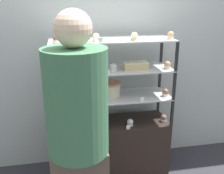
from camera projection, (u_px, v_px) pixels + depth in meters
The scene contains 27 objects.
ground_plane at pixel (112, 172), 2.86m from camera, with size 20.00×20.00×0.00m, color #2D2D33.
back_wall at pixel (106, 48), 2.76m from camera, with size 8.00×0.05×2.60m.
display_base at pixel (112, 148), 2.76m from camera, with size 1.14×0.40×0.60m.
display_riser_lower at pixel (112, 98), 2.58m from camera, with size 1.14×0.40×0.28m.
display_riser_middle at pixel (112, 71), 2.49m from camera, with size 1.14×0.40×0.28m.
display_riser_upper at pixel (112, 41), 2.40m from camera, with size 1.14×0.40×0.28m.
layer_cake_centerpiece at pixel (110, 89), 2.57m from camera, with size 0.21×0.21×0.14m.
sheet_cake_frosted at pixel (135, 65), 2.48m from camera, with size 0.24×0.13×0.07m.
cupcake_0 at pixel (61, 125), 2.53m from camera, with size 0.06×0.06×0.07m.
cupcake_1 at pixel (97, 122), 2.60m from camera, with size 0.06×0.06×0.07m.
cupcake_2 at pixel (130, 123), 2.58m from camera, with size 0.06×0.06×0.07m.
cupcake_3 at pixel (164, 118), 2.68m from camera, with size 0.06×0.06×0.07m.
price_tag_0 at pixel (128, 127), 2.51m from camera, with size 0.04×0.00×0.04m.
cupcake_4 at pixel (59, 99), 2.41m from camera, with size 0.06×0.06×0.08m.
cupcake_5 at pixel (165, 93), 2.57m from camera, with size 0.06×0.06×0.08m.
price_tag_1 at pixel (142, 99), 2.44m from camera, with size 0.04×0.00×0.04m.
cupcake_6 at pixel (58, 71), 2.29m from camera, with size 0.06×0.06×0.07m.
cupcake_7 at pixel (85, 68), 2.37m from camera, with size 0.06×0.06×0.07m.
cupcake_8 at pixel (114, 67), 2.40m from camera, with size 0.06×0.06×0.07m.
cupcake_9 at pixel (167, 65), 2.48m from camera, with size 0.06×0.06×0.07m.
price_tag_2 at pixel (108, 72), 2.29m from camera, with size 0.04×0.00×0.04m.
cupcake_10 at pixel (56, 39), 2.19m from camera, with size 0.06×0.06×0.07m.
cupcake_11 at pixel (96, 37), 2.27m from camera, with size 0.06×0.06×0.07m.
cupcake_12 at pixel (134, 36), 2.32m from camera, with size 0.06×0.06×0.07m.
cupcake_13 at pixel (171, 35), 2.38m from camera, with size 0.06×0.06×0.07m.
price_tag_3 at pixel (101, 40), 2.19m from camera, with size 0.04×0.00×0.04m.
customer_figure at pixel (78, 134), 1.76m from camera, with size 0.41×0.41×1.75m.
Camera 1 is at (-0.45, -2.36, 1.81)m, focal length 42.00 mm.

